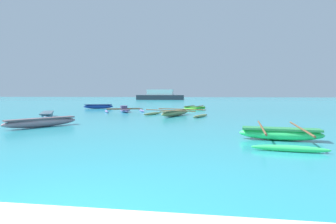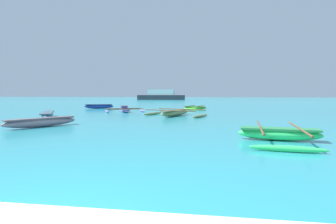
# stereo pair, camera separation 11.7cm
# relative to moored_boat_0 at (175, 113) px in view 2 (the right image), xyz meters

# --- Properties ---
(moored_boat_0) EXTENTS (5.13, 4.12, 0.52)m
(moored_boat_0) POSITION_rel_moored_boat_0_xyz_m (0.00, 0.00, 0.00)
(moored_boat_0) COLOR #8E9C5F
(moored_boat_0) RESTS_ON ground_plane
(moored_boat_1) EXTENTS (3.05, 4.53, 0.52)m
(moored_boat_1) POSITION_rel_moored_boat_0_xyz_m (5.05, -10.02, 0.00)
(moored_boat_1) COLOR #38E76C
(moored_boat_1) RESTS_ON ground_plane
(moored_boat_2) EXTENTS (3.29, 1.47, 0.50)m
(moored_boat_2) POSITION_rel_moored_boat_0_xyz_m (-9.87, 8.59, 0.04)
(moored_boat_2) COLOR navy
(moored_boat_2) RESTS_ON ground_plane
(moored_boat_3) EXTENTS (4.03, 3.33, 0.59)m
(moored_boat_3) POSITION_rel_moored_boat_0_xyz_m (-5.26, 3.66, -0.04)
(moored_boat_3) COLOR #8172BC
(moored_boat_3) RESTS_ON ground_plane
(moored_boat_4) EXTENTS (2.58, 3.85, 0.40)m
(moored_boat_4) POSITION_rel_moored_boat_0_xyz_m (-9.09, -2.63, -0.02)
(moored_boat_4) COLOR #5B829E
(moored_boat_4) RESTS_ON ground_plane
(moored_boat_5) EXTENTS (2.56, 3.35, 0.48)m
(moored_boat_5) POSITION_rel_moored_boat_0_xyz_m (-6.22, -7.64, 0.02)
(moored_boat_5) COLOR #AE828D
(moored_boat_5) RESTS_ON ground_plane
(moored_boat_6) EXTENTS (2.55, 4.47, 0.37)m
(moored_boat_6) POSITION_rel_moored_boat_0_xyz_m (1.16, 9.17, -0.06)
(moored_boat_6) COLOR #5CCF35
(moored_boat_6) RESTS_ON ground_plane
(distant_ferry) EXTENTS (12.95, 2.85, 2.85)m
(distant_ferry) POSITION_rel_moored_boat_0_xyz_m (-9.78, 51.21, 0.92)
(distant_ferry) COLOR #2D333D
(distant_ferry) RESTS_ON ground_plane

